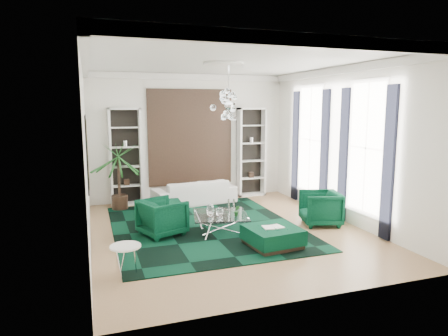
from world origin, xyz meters
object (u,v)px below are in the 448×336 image
object	(u,v)px
armchair_left	(162,217)
ottoman_side	(164,210)
armchair_right	(320,208)
sofa	(194,192)
side_table	(126,260)
palm	(118,167)
ottoman_front	(273,237)
coffee_table	(220,223)

from	to	relation	value
armchair_left	ottoman_side	xyz separation A→B (m)	(0.27, 1.37, -0.21)
armchair_right	armchair_left	bearing A→B (deg)	-80.63
sofa	side_table	bearing A→B (deg)	54.17
ottoman_side	palm	size ratio (longest dim) A/B	0.38
ottoman_side	palm	world-z (taller)	palm
armchair_right	side_table	world-z (taller)	armchair_right
side_table	palm	bearing A→B (deg)	86.97
sofa	palm	bearing A→B (deg)	-8.91
sofa	side_table	distance (m)	5.08
armchair_right	ottoman_front	xyz separation A→B (m)	(-1.76, -1.02, -0.21)
armchair_right	ottoman_side	distance (m)	3.92
sofa	ottoman_front	world-z (taller)	sofa
armchair_right	side_table	bearing A→B (deg)	-56.79
armchair_right	coffee_table	size ratio (longest dim) A/B	0.75
side_table	ottoman_side	bearing A→B (deg)	69.31
armchair_left	side_table	distance (m)	2.13
sofa	ottoman_front	bearing A→B (deg)	90.17
sofa	armchair_left	distance (m)	2.95
ottoman_side	side_table	world-z (taller)	side_table
side_table	palm	world-z (taller)	palm
coffee_table	ottoman_side	bearing A→B (deg)	122.98
coffee_table	side_table	xyz separation A→B (m)	(-2.25, -1.70, 0.04)
ottoman_side	armchair_left	bearing A→B (deg)	-101.31
ottoman_front	palm	distance (m)	5.00
armchair_right	ottoman_side	size ratio (longest dim) A/B	0.99
armchair_left	armchair_right	xyz separation A→B (m)	(3.75, -0.42, 0.00)
armchair_left	sofa	bearing A→B (deg)	-50.13
sofa	armchair_right	xyz separation A→B (m)	(2.35, -3.02, 0.06)
armchair_left	ottoman_front	world-z (taller)	armchair_left
ottoman_side	side_table	xyz separation A→B (m)	(-1.23, -3.27, 0.05)
coffee_table	ottoman_side	size ratio (longest dim) A/B	1.33
armchair_left	side_table	xyz separation A→B (m)	(-0.96, -1.90, -0.16)
armchair_left	ottoman_side	distance (m)	1.41
coffee_table	ottoman_front	distance (m)	1.44
sofa	armchair_right	bearing A→B (deg)	119.74
side_table	palm	size ratio (longest dim) A/B	0.22
sofa	palm	xyz separation A→B (m)	(-2.12, 0.03, 0.85)
palm	ottoman_side	bearing A→B (deg)	-51.76
armchair_left	coffee_table	distance (m)	1.32
sofa	coffee_table	world-z (taller)	sofa
coffee_table	side_table	distance (m)	2.82
armchair_left	side_table	world-z (taller)	armchair_left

